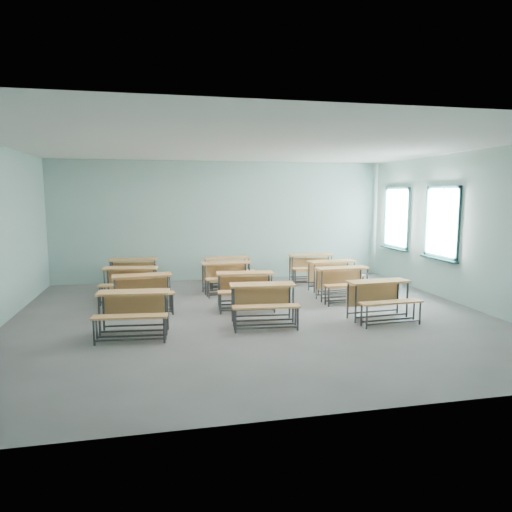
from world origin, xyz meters
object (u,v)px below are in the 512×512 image
(desk_unit_r3c0, at_px, (133,269))
(desk_unit_r2c1, at_px, (227,273))
(desk_unit_r0c1, at_px, (263,298))
(desk_unit_r3c1, at_px, (228,267))
(desk_unit_r3c2, at_px, (312,264))
(desk_unit_r1c2, at_px, (344,279))
(desk_unit_r1c0, at_px, (143,287))
(desk_unit_r2c2, at_px, (334,271))
(desk_unit_r1c1, at_px, (245,285))
(desk_unit_r0c0, at_px, (133,307))
(desk_unit_r2c0, at_px, (130,279))
(desk_unit_r0c2, at_px, (381,294))

(desk_unit_r3c0, bearing_deg, desk_unit_r2c1, -23.21)
(desk_unit_r0c1, height_order, desk_unit_r3c1, same)
(desk_unit_r0c1, xyz_separation_m, desk_unit_r3c2, (2.16, 3.66, 0.00))
(desk_unit_r1c2, bearing_deg, desk_unit_r1c0, 179.21)
(desk_unit_r1c0, distance_m, desk_unit_r3c0, 2.41)
(desk_unit_r1c2, xyz_separation_m, desk_unit_r3c2, (0.01, 2.21, 0.00))
(desk_unit_r3c1, relative_size, desk_unit_r3c2, 1.03)
(desk_unit_r3c1, bearing_deg, desk_unit_r2c2, -33.75)
(desk_unit_r1c1, bearing_deg, desk_unit_r1c2, 9.79)
(desk_unit_r2c2, xyz_separation_m, desk_unit_r3c2, (-0.13, 1.23, 0.00))
(desk_unit_r1c1, xyz_separation_m, desk_unit_r3c1, (-0.01, 2.33, 0.00))
(desk_unit_r1c0, height_order, desk_unit_r2c1, same)
(desk_unit_r1c2, relative_size, desk_unit_r2c2, 0.95)
(desk_unit_r3c2, bearing_deg, desk_unit_r3c1, -173.36)
(desk_unit_r0c0, bearing_deg, desk_unit_r0c1, 10.04)
(desk_unit_r0c0, height_order, desk_unit_r1c1, same)
(desk_unit_r1c0, relative_size, desk_unit_r2c1, 1.00)
(desk_unit_r0c0, xyz_separation_m, desk_unit_r3c1, (2.14, 3.76, 0.00))
(desk_unit_r1c1, bearing_deg, desk_unit_r2c0, 158.51)
(desk_unit_r1c0, bearing_deg, desk_unit_r2c2, 7.63)
(desk_unit_r1c1, relative_size, desk_unit_r2c2, 0.98)
(desk_unit_r1c1, height_order, desk_unit_r3c1, same)
(desk_unit_r2c0, xyz_separation_m, desk_unit_r3c2, (4.59, 1.25, 0.00))
(desk_unit_r0c1, distance_m, desk_unit_r0c2, 2.20)
(desk_unit_r1c0, distance_m, desk_unit_r1c1, 2.05)
(desk_unit_r0c0, distance_m, desk_unit_r1c0, 1.60)
(desk_unit_r1c0, relative_size, desk_unit_r3c0, 1.03)
(desk_unit_r0c2, bearing_deg, desk_unit_r2c0, 147.15)
(desk_unit_r0c0, distance_m, desk_unit_r2c2, 5.22)
(desk_unit_r3c0, bearing_deg, desk_unit_r1c1, -45.10)
(desk_unit_r0c0, xyz_separation_m, desk_unit_r0c2, (4.42, 0.02, 0.00))
(desk_unit_r0c1, distance_m, desk_unit_r3c1, 3.59)
(desk_unit_r2c1, bearing_deg, desk_unit_r0c2, -55.81)
(desk_unit_r2c0, xyz_separation_m, desk_unit_r3c0, (-0.01, 1.39, 0.00))
(desk_unit_r2c2, bearing_deg, desk_unit_r0c2, -98.93)
(desk_unit_r0c2, height_order, desk_unit_r3c2, same)
(desk_unit_r0c0, relative_size, desk_unit_r3c2, 1.01)
(desk_unit_r2c2, bearing_deg, desk_unit_r2c0, 173.50)
(desk_unit_r3c0, bearing_deg, desk_unit_r1c0, -80.52)
(desk_unit_r0c2, xyz_separation_m, desk_unit_r1c0, (-4.32, 1.57, 0.00))
(desk_unit_r1c0, bearing_deg, desk_unit_r3c1, 41.54)
(desk_unit_r3c0, bearing_deg, desk_unit_r0c0, -84.89)
(desk_unit_r0c2, height_order, desk_unit_r2c0, same)
(desk_unit_r0c0, bearing_deg, desk_unit_r1c0, 91.86)
(desk_unit_r3c1, bearing_deg, desk_unit_r2c1, -108.02)
(desk_unit_r3c0, height_order, desk_unit_r3c1, same)
(desk_unit_r2c0, relative_size, desk_unit_r3c2, 1.03)
(desk_unit_r1c1, distance_m, desk_unit_r3c1, 2.33)
(desk_unit_r3c2, bearing_deg, desk_unit_r1c1, -128.31)
(desk_unit_r1c0, height_order, desk_unit_r3c2, same)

